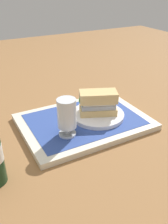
% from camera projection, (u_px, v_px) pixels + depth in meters
% --- Properties ---
extents(ground_plane, '(3.00, 3.00, 0.00)m').
position_uv_depth(ground_plane, '(84.00, 124.00, 0.90)').
color(ground_plane, olive).
extents(tray, '(0.44, 0.32, 0.02)m').
position_uv_depth(tray, '(84.00, 122.00, 0.89)').
color(tray, beige).
rests_on(tray, ground_plane).
extents(placemat, '(0.38, 0.27, 0.00)m').
position_uv_depth(placemat, '(84.00, 119.00, 0.89)').
color(placemat, '#2D4793').
rests_on(placemat, tray).
extents(plate, '(0.19, 0.19, 0.01)m').
position_uv_depth(plate, '(98.00, 115.00, 0.90)').
color(plate, white).
rests_on(plate, placemat).
extents(sandwich, '(0.14, 0.11, 0.08)m').
position_uv_depth(sandwich, '(97.00, 102.00, 0.88)').
color(sandwich, tan).
rests_on(sandwich, plate).
extents(beer_glass, '(0.06, 0.06, 0.12)m').
position_uv_depth(beer_glass, '(67.00, 115.00, 0.77)').
color(beer_glass, silver).
rests_on(beer_glass, placemat).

